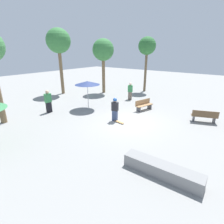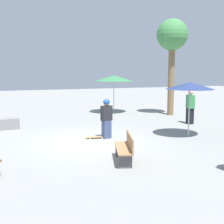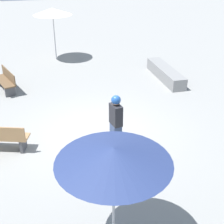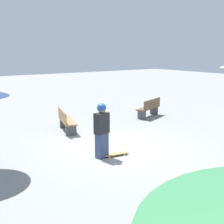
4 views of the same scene
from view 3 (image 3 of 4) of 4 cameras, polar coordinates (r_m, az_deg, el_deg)
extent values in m
plane|color=gray|center=(9.77, -2.79, -4.06)|extent=(60.00, 60.00, 0.00)
cube|color=#38476B|center=(9.01, 0.69, -4.26)|extent=(0.38, 0.30, 0.73)
cube|color=#232328|center=(8.68, 0.71, -0.50)|extent=(0.47, 0.32, 0.61)
sphere|color=tan|center=(8.49, 0.73, 2.02)|extent=(0.24, 0.24, 0.24)
sphere|color=#1E478C|center=(8.47, 0.73, 2.20)|extent=(0.27, 0.27, 0.27)
cube|color=#B7844C|center=(9.54, 0.73, -4.43)|extent=(0.82, 0.30, 0.02)
cylinder|color=silver|center=(9.77, 0.09, -3.86)|extent=(0.06, 0.04, 0.05)
cylinder|color=silver|center=(9.78, 1.08, -3.81)|extent=(0.06, 0.04, 0.05)
cylinder|color=silver|center=(9.35, 0.35, -5.44)|extent=(0.06, 0.04, 0.05)
cylinder|color=silver|center=(9.36, 1.40, -5.39)|extent=(0.06, 0.04, 0.05)
cube|color=gray|center=(14.10, 9.74, 7.00)|extent=(3.05, 0.70, 0.51)
cube|color=#47474C|center=(9.29, -15.94, -5.63)|extent=(0.40, 0.19, 0.40)
cube|color=#9E754C|center=(9.39, -19.71, -4.22)|extent=(0.88, 1.66, 0.05)
cube|color=#47474C|center=(12.82, -18.13, 3.60)|extent=(0.22, 0.40, 0.40)
cube|color=#47474C|center=(13.95, -19.67, 5.29)|extent=(0.22, 0.40, 0.40)
cube|color=brown|center=(13.30, -19.08, 5.37)|extent=(1.65, 0.99, 0.05)
cube|color=brown|center=(13.27, -18.40, 6.47)|extent=(1.51, 0.61, 0.40)
cylinder|color=#B7B7BC|center=(5.83, 0.28, -16.27)|extent=(0.05, 0.05, 2.17)
cone|color=navy|center=(5.16, 0.30, -7.89)|extent=(1.99, 1.99, 0.29)
cylinder|color=#B7B7BC|center=(16.46, -10.47, 13.54)|extent=(0.05, 0.05, 2.49)
cone|color=beige|center=(16.22, -10.84, 17.63)|extent=(1.91, 1.91, 0.33)
camera|label=1|loc=(17.69, 27.15, 23.25)|focal=28.00mm
camera|label=2|loc=(15.41, -53.69, 8.06)|focal=50.00mm
camera|label=4|loc=(9.63, 58.82, 1.99)|focal=50.00mm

